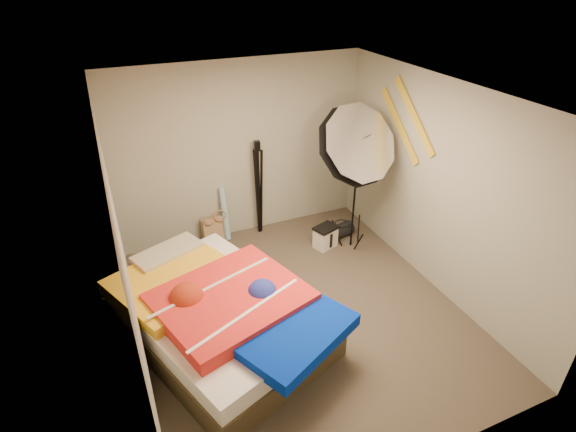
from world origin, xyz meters
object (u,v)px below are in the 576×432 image
tote_bag (214,229)px  camera_tripod (258,182)px  bed (219,312)px  duffel_bag (341,230)px  camera_case (325,238)px  photo_umbrella (354,146)px  wrapping_roll (225,214)px

tote_bag → camera_tripod: size_ratio=0.25×
bed → duffel_bag: bearing=29.7°
camera_tripod → camera_case: bearing=-47.2°
tote_bag → bed: bearing=-113.5°
photo_umbrella → camera_tripod: size_ratio=1.54×
duffel_bag → camera_tripod: camera_tripod is taller
photo_umbrella → duffel_bag: bearing=69.8°
tote_bag → camera_tripod: (0.68, -0.04, 0.64)m
tote_bag → duffel_bag: 1.85m
camera_case → bed: bearing=-168.2°
tote_bag → camera_case: (1.39, -0.80, -0.03)m
tote_bag → photo_umbrella: 2.36m
wrapping_roll → photo_umbrella: 2.12m
tote_bag → bed: 1.96m
bed → camera_tripod: (1.14, 1.86, 0.49)m
wrapping_roll → camera_tripod: bearing=-4.0°
wrapping_roll → camera_case: size_ratio=2.64×
wrapping_roll → camera_tripod: size_ratio=0.55×
photo_umbrella → camera_case: bearing=126.6°
photo_umbrella → camera_tripod: bearing=131.4°
bed → photo_umbrella: (2.03, 0.84, 1.25)m
duffel_bag → wrapping_roll: bearing=143.4°
camera_case → duffel_bag: size_ratio=0.87×
tote_bag → camera_tripod: 0.94m
wrapping_roll → photo_umbrella: photo_umbrella is taller
photo_umbrella → tote_bag: bearing=146.3°
bed → camera_tripod: bearing=58.6°
photo_umbrella → camera_tripod: 1.55m
tote_bag → wrapping_roll: bearing=-10.1°
wrapping_roll → camera_case: 1.47m
camera_tripod → wrapping_roll: bearing=176.0°
tote_bag → duffel_bag: tote_bag is taller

